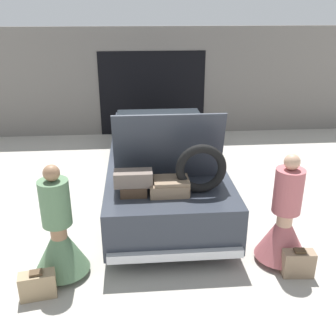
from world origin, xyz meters
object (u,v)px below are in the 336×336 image
(car, at_px, (162,160))
(suitcase_beside_left_person, at_px, (38,285))
(suitcase_beside_right_person, at_px, (298,263))
(person_right, at_px, (284,225))
(person_left, at_px, (59,238))

(car, xyz_separation_m, suitcase_beside_left_person, (-1.71, -2.90, -0.44))
(car, xyz_separation_m, suitcase_beside_right_person, (1.59, -2.76, -0.43))
(suitcase_beside_left_person, relative_size, suitcase_beside_right_person, 1.09)
(car, bearing_deg, suitcase_beside_right_person, -60.08)
(person_right, distance_m, suitcase_beside_right_person, 0.52)
(car, bearing_deg, person_right, -58.40)
(car, relative_size, suitcase_beside_right_person, 12.55)
(car, height_order, person_left, car)
(person_left, bearing_deg, car, 141.27)
(car, height_order, suitcase_beside_right_person, car)
(car, xyz_separation_m, person_right, (1.48, -2.41, -0.06))
(suitcase_beside_left_person, bearing_deg, person_right, 8.68)
(car, height_order, person_right, car)
(person_left, distance_m, suitcase_beside_left_person, 0.61)
(person_right, relative_size, suitcase_beside_right_person, 3.78)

